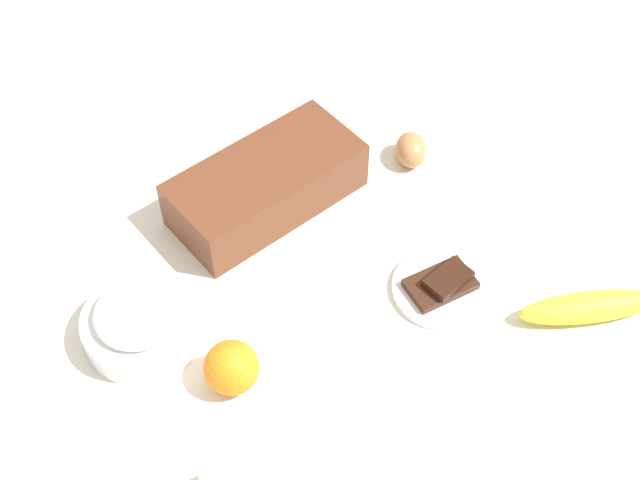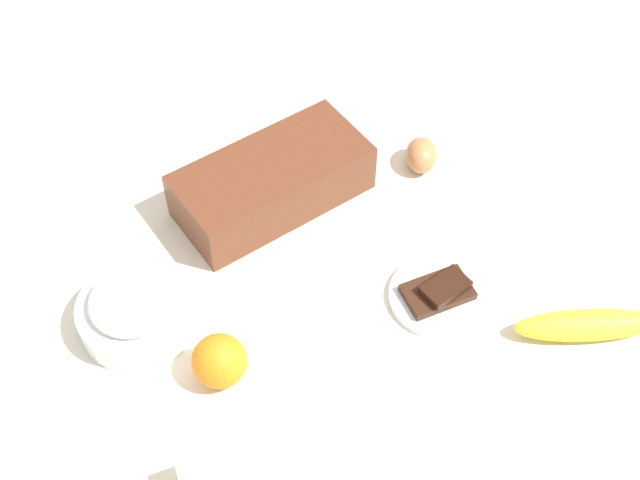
{
  "view_description": "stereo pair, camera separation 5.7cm",
  "coord_description": "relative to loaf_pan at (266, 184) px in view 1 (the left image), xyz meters",
  "views": [
    {
      "loc": [
        -0.31,
        -0.64,
        0.93
      ],
      "look_at": [
        0.0,
        0.0,
        0.04
      ],
      "focal_mm": 46.85,
      "sensor_mm": 36.0,
      "label": 1
    },
    {
      "loc": [
        -0.26,
        -0.66,
        0.93
      ],
      "look_at": [
        0.0,
        0.0,
        0.04
      ],
      "focal_mm": 46.85,
      "sensor_mm": 36.0,
      "label": 2
    }
  ],
  "objects": [
    {
      "name": "ground_plane",
      "position": [
        0.02,
        -0.13,
        -0.05
      ],
      "size": [
        2.4,
        2.4,
        0.02
      ],
      "primitive_type": "cube",
      "color": "silver"
    },
    {
      "name": "chocolate_plate",
      "position": [
        0.15,
        -0.25,
        -0.03
      ],
      "size": [
        0.13,
        0.13,
        0.03
      ],
      "color": "white",
      "rests_on": "ground_plane"
    },
    {
      "name": "banana",
      "position": [
        0.3,
        -0.37,
        -0.02
      ],
      "size": [
        0.19,
        0.1,
        0.04
      ],
      "primitive_type": "ellipsoid",
      "rotation": [
        0.0,
        0.0,
        5.96
      ],
      "color": "yellow",
      "rests_on": "ground_plane"
    },
    {
      "name": "egg_near_butter",
      "position": [
        0.23,
        -0.02,
        -0.02
      ],
      "size": [
        0.07,
        0.08,
        0.05
      ],
      "primitive_type": "ellipsoid",
      "rotation": [
        0.0,
        1.57,
        1.14
      ],
      "color": "#B37949",
      "rests_on": "ground_plane"
    },
    {
      "name": "flour_bowl",
      "position": [
        -0.24,
        -0.14,
        -0.01
      ],
      "size": [
        0.15,
        0.15,
        0.07
      ],
      "color": "white",
      "rests_on": "ground_plane"
    },
    {
      "name": "loaf_pan",
      "position": [
        0.0,
        0.0,
        0.0
      ],
      "size": [
        0.3,
        0.19,
        0.08
      ],
      "rotation": [
        0.0,
        0.0,
        0.24
      ],
      "color": "brown",
      "rests_on": "ground_plane"
    },
    {
      "name": "orange_fruit",
      "position": [
        -0.16,
        -0.25,
        -0.01
      ],
      "size": [
        0.07,
        0.07,
        0.07
      ],
      "primitive_type": "sphere",
      "color": "orange",
      "rests_on": "ground_plane"
    }
  ]
}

